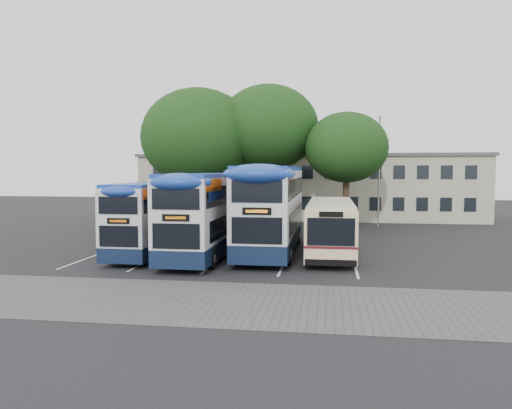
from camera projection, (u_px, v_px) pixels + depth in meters
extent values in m
plane|color=black|center=(284.00, 275.00, 22.45)|extent=(120.00, 120.00, 0.00)
cube|color=#595654|center=(216.00, 302.00, 17.81)|extent=(40.00, 6.00, 0.01)
cube|color=silver|center=(108.00, 251.00, 28.95)|extent=(0.12, 11.00, 0.01)
cube|color=silver|center=(166.00, 252.00, 28.44)|extent=(0.12, 11.00, 0.01)
cube|color=silver|center=(226.00, 254.00, 27.93)|extent=(0.12, 11.00, 0.01)
cube|color=silver|center=(288.00, 255.00, 27.42)|extent=(0.12, 11.00, 0.01)
cube|color=silver|center=(353.00, 257.00, 26.91)|extent=(0.12, 11.00, 0.01)
cube|color=#A69F85|center=(309.00, 187.00, 48.89)|extent=(32.00, 8.00, 6.00)
cube|color=#4C4C4F|center=(309.00, 156.00, 48.68)|extent=(32.40, 8.40, 0.30)
cube|color=black|center=(307.00, 203.00, 45.01)|extent=(30.00, 0.06, 1.20)
cube|color=black|center=(308.00, 172.00, 44.82)|extent=(30.00, 0.06, 1.20)
cylinder|color=gray|center=(379.00, 172.00, 41.00)|extent=(0.14, 0.14, 9.00)
cube|color=gray|center=(380.00, 117.00, 40.69)|extent=(0.12, 0.80, 0.12)
cube|color=gray|center=(381.00, 117.00, 40.30)|extent=(0.25, 0.50, 0.12)
cylinder|color=black|center=(199.00, 194.00, 41.13)|extent=(0.50, 0.50, 5.43)
ellipsoid|color=black|center=(198.00, 137.00, 40.80)|extent=(9.39, 9.39, 7.98)
cylinder|color=black|center=(268.00, 191.00, 41.06)|extent=(0.50, 0.50, 6.01)
ellipsoid|color=black|center=(268.00, 127.00, 40.70)|extent=(8.20, 8.20, 6.97)
cylinder|color=black|center=(346.00, 200.00, 38.60)|extent=(0.50, 0.50, 4.73)
ellipsoid|color=black|center=(347.00, 147.00, 38.31)|extent=(6.39, 6.39, 5.43)
cube|color=#0F1C37|center=(154.00, 242.00, 28.16)|extent=(2.28, 9.57, 0.73)
cube|color=silver|center=(154.00, 211.00, 28.04)|extent=(2.28, 9.57, 2.82)
cube|color=#1A3C9C|center=(154.00, 185.00, 27.94)|extent=(2.23, 9.38, 0.27)
cube|color=black|center=(156.00, 224.00, 28.36)|extent=(2.32, 8.47, 0.91)
cube|color=black|center=(154.00, 199.00, 28.00)|extent=(2.32, 9.02, 0.82)
cube|color=orange|center=(154.00, 193.00, 24.69)|extent=(0.02, 2.92, 0.50)
cube|color=black|center=(118.00, 221.00, 23.30)|extent=(1.09, 0.06, 0.27)
cylinder|color=black|center=(154.00, 238.00, 31.07)|extent=(0.27, 0.91, 0.91)
cylinder|color=black|center=(186.00, 239.00, 30.77)|extent=(0.27, 0.91, 0.91)
cylinder|color=black|center=(113.00, 254.00, 25.22)|extent=(0.27, 0.91, 0.91)
cylinder|color=black|center=(152.00, 255.00, 24.92)|extent=(0.27, 0.91, 0.91)
cube|color=#0F1C37|center=(206.00, 243.00, 27.30)|extent=(2.56, 10.77, 0.82)
cube|color=silver|center=(206.00, 206.00, 27.16)|extent=(2.56, 10.77, 3.18)
cube|color=#1A3C9C|center=(206.00, 176.00, 27.05)|extent=(2.51, 10.55, 0.31)
cube|color=black|center=(207.00, 222.00, 27.53)|extent=(2.60, 9.54, 1.03)
cube|color=black|center=(206.00, 193.00, 27.11)|extent=(2.60, 10.15, 0.92)
cube|color=orange|center=(214.00, 185.00, 23.39)|extent=(0.02, 3.28, 0.56)
cube|color=black|center=(176.00, 218.00, 21.83)|extent=(1.23, 0.06, 0.31)
cylinder|color=black|center=(200.00, 238.00, 30.57)|extent=(0.31, 1.03, 1.03)
cylinder|color=black|center=(237.00, 239.00, 30.23)|extent=(0.31, 1.03, 1.03)
cylinder|color=black|center=(165.00, 257.00, 23.99)|extent=(0.31, 1.03, 1.03)
cylinder|color=black|center=(212.00, 258.00, 23.66)|extent=(0.31, 1.03, 1.03)
cube|color=#B40E0C|center=(234.00, 192.00, 28.19)|extent=(0.02, 4.10, 0.87)
cube|color=#0F1C37|center=(272.00, 239.00, 28.54)|extent=(2.78, 11.67, 0.89)
cube|color=silver|center=(272.00, 201.00, 28.39)|extent=(2.78, 11.67, 3.45)
cube|color=#1A3C9C|center=(272.00, 170.00, 28.27)|extent=(2.72, 11.44, 0.33)
cube|color=black|center=(272.00, 217.00, 28.79)|extent=(2.82, 10.34, 1.11)
cube|color=black|center=(272.00, 187.00, 28.34)|extent=(2.82, 11.01, 1.00)
cube|color=orange|center=(291.00, 178.00, 24.31)|extent=(0.02, 3.56, 0.61)
cube|color=black|center=(257.00, 211.00, 22.61)|extent=(1.33, 0.06, 0.33)
cylinder|color=black|center=(258.00, 234.00, 32.09)|extent=(0.33, 1.11, 1.11)
cylinder|color=black|center=(297.00, 235.00, 31.72)|extent=(0.33, 1.11, 1.11)
cylinder|color=black|center=(238.00, 253.00, 24.96)|extent=(0.33, 1.11, 1.11)
cylinder|color=black|center=(288.00, 254.00, 24.59)|extent=(0.33, 1.11, 1.11)
cube|color=beige|center=(331.00, 227.00, 27.70)|extent=(2.47, 9.87, 2.52)
cube|color=beige|center=(331.00, 203.00, 27.61)|extent=(2.37, 9.48, 0.20)
cube|color=black|center=(331.00, 218.00, 28.16)|extent=(2.51, 7.90, 0.89)
cube|color=#57111C|center=(331.00, 234.00, 27.73)|extent=(2.50, 9.89, 0.12)
cube|color=black|center=(331.00, 232.00, 22.79)|extent=(2.17, 0.06, 1.28)
cylinder|color=black|center=(308.00, 255.00, 24.63)|extent=(0.30, 0.99, 0.99)
cylinder|color=black|center=(354.00, 256.00, 24.30)|extent=(0.30, 0.99, 0.99)
cylinder|color=black|center=(312.00, 238.00, 30.86)|extent=(0.30, 0.99, 0.99)
cylinder|color=black|center=(349.00, 239.00, 30.53)|extent=(0.30, 0.99, 0.99)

